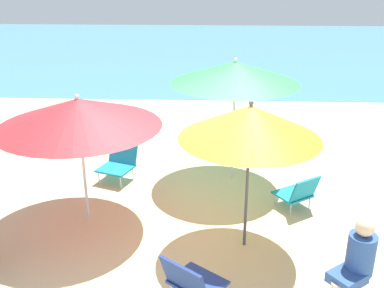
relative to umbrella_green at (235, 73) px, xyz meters
The scene contains 10 objects.
ground_plane 2.49m from the umbrella_green, 112.13° to the right, with size 40.00×40.00×0.00m, color beige.
sea_water 12.81m from the umbrella_green, 92.91° to the left, with size 40.00×16.00×0.01m, color teal.
umbrella_green is the anchor object (origin of this frame).
umbrella_orange 1.96m from the umbrella_green, 87.19° to the right, with size 1.68×1.68×1.93m.
umbrella_red 2.52m from the umbrella_green, 145.36° to the right, with size 2.16×2.16×1.83m.
beach_chair_a 2.05m from the umbrella_green, 47.35° to the right, with size 0.67×0.69×0.57m.
beach_chair_b 2.40m from the umbrella_green, behind, with size 0.69×0.72×0.62m.
beach_chair_c 3.50m from the umbrella_green, 99.53° to the right, with size 0.74×0.73×0.65m.
beach_chair_d 2.04m from the umbrella_green, 52.01° to the left, with size 0.69×0.71×0.62m.
person_a 3.36m from the umbrella_green, 66.56° to the right, with size 0.53×0.49×0.91m.
Camera 1 is at (0.30, -5.34, 3.36)m, focal length 42.43 mm.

